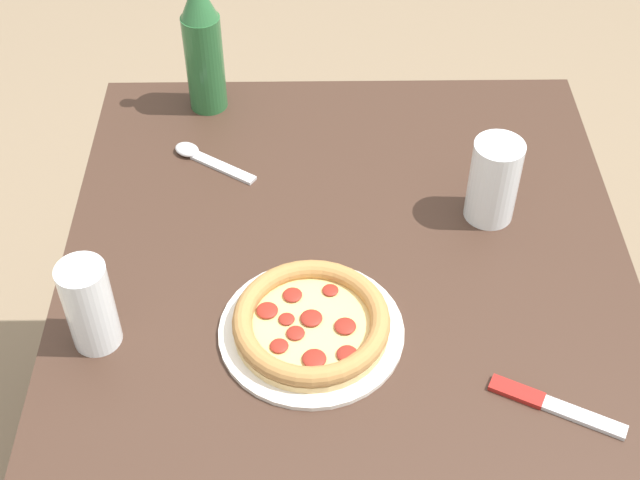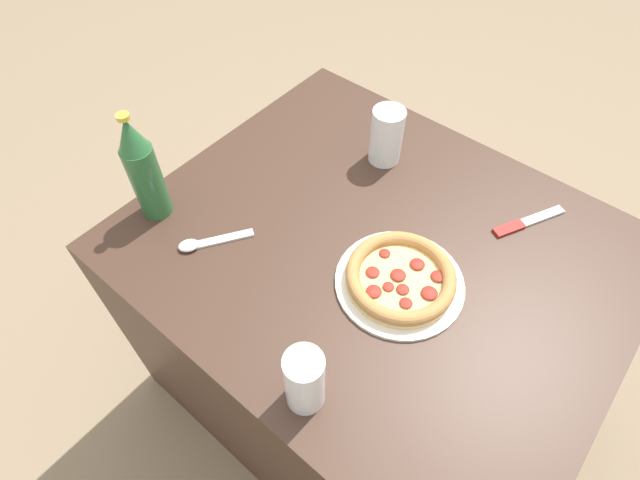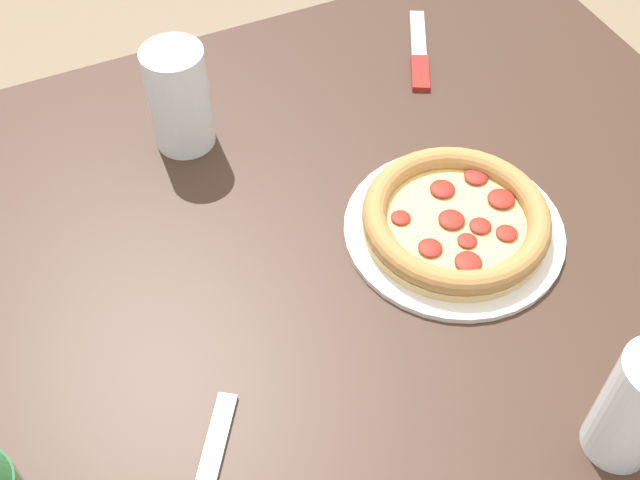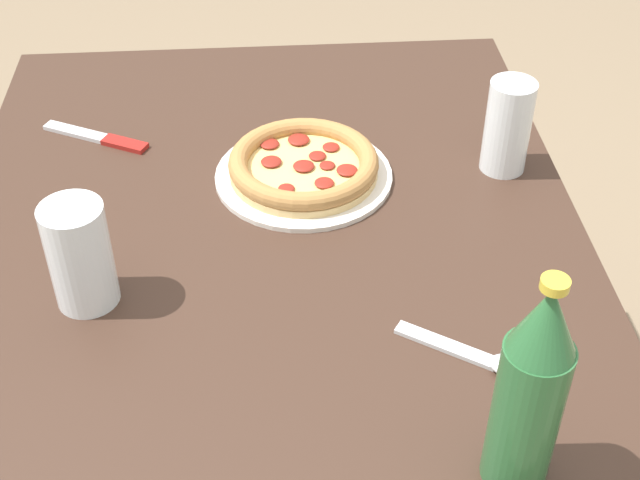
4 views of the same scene
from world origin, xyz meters
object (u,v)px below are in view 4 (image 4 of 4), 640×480
at_px(glass_mango_juice, 85,260).
at_px(glass_lemonade, 510,129).
at_px(pizza_veggie, 307,167).
at_px(knife, 103,138).
at_px(spoon, 488,358).
at_px(beer_bottle, 536,390).

bearing_deg(glass_mango_juice, glass_lemonade, 112.88).
distance_m(pizza_veggie, knife, 0.35).
xyz_separation_m(glass_lemonade, spoon, (0.40, -0.12, -0.06)).
height_order(pizza_veggie, spoon, pizza_veggie).
relative_size(beer_bottle, knife, 1.54).
xyz_separation_m(knife, spoon, (0.52, 0.52, 0.00)).
bearing_deg(beer_bottle, glass_mango_juice, -122.26).
relative_size(knife, spoon, 1.15).
bearing_deg(pizza_veggie, spoon, 26.07).
bearing_deg(beer_bottle, pizza_veggie, -161.04).
bearing_deg(beer_bottle, spoon, 178.92).
height_order(pizza_veggie, glass_lemonade, glass_lemonade).
distance_m(knife, spoon, 0.73).
bearing_deg(knife, glass_mango_juice, 4.52).
bearing_deg(knife, beer_bottle, 36.92).
height_order(glass_mango_juice, knife, glass_mango_juice).
relative_size(glass_lemonade, beer_bottle, 0.54).
bearing_deg(spoon, pizza_veggie, -153.93).
bearing_deg(pizza_veggie, knife, -111.96).
bearing_deg(beer_bottle, glass_lemonade, 168.04).
relative_size(glass_lemonade, spoon, 0.95).
bearing_deg(pizza_veggie, beer_bottle, 18.96).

